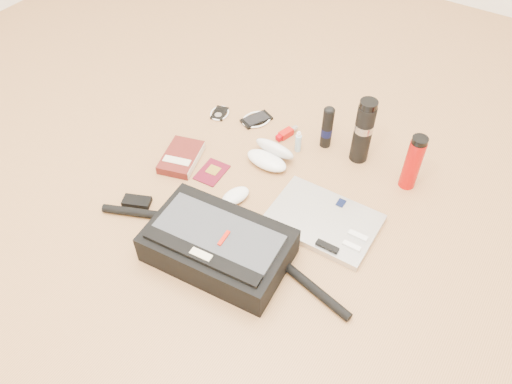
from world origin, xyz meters
TOP-DOWN VIEW (x-y plane):
  - ground at (0.00, 0.00)m, footprint 4.00×4.00m
  - messenger_bag at (0.03, -0.20)m, footprint 0.95×0.33m
  - laptop at (0.26, 0.12)m, footprint 0.38×0.27m
  - book at (-0.36, 0.10)m, footprint 0.18×0.23m
  - passport at (-0.22, 0.11)m, footprint 0.10×0.14m
  - mouse at (-0.06, 0.04)m, footprint 0.10×0.13m
  - sunglasses_case at (-0.06, 0.28)m, footprint 0.18×0.15m
  - ipod at (-0.41, 0.42)m, footprint 0.10×0.10m
  - phone at (-0.25, 0.47)m, footprint 0.14×0.15m
  - inhaler at (-0.09, 0.45)m, footprint 0.05×0.11m
  - spray_bottle at (-0.00, 0.40)m, footprint 0.03×0.03m
  - aerosol_can at (0.07, 0.49)m, footprint 0.06×0.06m
  - thermos_black at (0.22, 0.49)m, footprint 0.07×0.07m
  - thermos_red at (0.44, 0.46)m, footprint 0.06×0.06m

SIDE VIEW (x-z plane):
  - ground at x=0.00m, z-range 0.00..0.00m
  - passport at x=-0.22m, z-range 0.00..0.01m
  - ipod at x=-0.41m, z-range 0.00..0.01m
  - phone at x=-0.25m, z-range 0.00..0.01m
  - laptop at x=0.26m, z-range -0.01..0.03m
  - inhaler at x=-0.09m, z-range 0.00..0.03m
  - book at x=-0.36m, z-range 0.00..0.04m
  - mouse at x=-0.06m, z-range 0.00..0.04m
  - sunglasses_case at x=-0.06m, z-range -0.01..0.09m
  - spray_bottle at x=0.00m, z-range -0.01..0.09m
  - messenger_bag at x=0.03m, z-range -0.01..0.13m
  - aerosol_can at x=0.07m, z-range 0.00..0.19m
  - thermos_red at x=0.44m, z-range 0.00..0.23m
  - thermos_black at x=0.22m, z-range 0.00..0.28m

